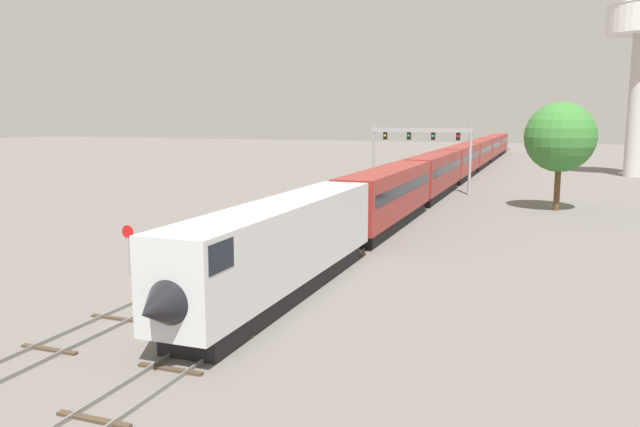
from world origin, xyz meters
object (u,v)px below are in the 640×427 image
passenger_train (461,161)px  signal_gantry (421,143)px  stop_sign (128,243)px  trackside_tree_left (560,137)px

passenger_train → signal_gantry: bearing=-96.9°
stop_sign → trackside_tree_left: 42.26m
signal_gantry → stop_sign: size_ratio=4.20×
signal_gantry → trackside_tree_left: trackside_tree_left is taller
passenger_train → stop_sign: passenger_train is taller
passenger_train → stop_sign: (-10.00, -63.04, -0.74)m
stop_sign → trackside_tree_left: trackside_tree_left is taller
passenger_train → signal_gantry: size_ratio=12.25×
signal_gantry → stop_sign: 45.25m
passenger_train → trackside_tree_left: (12.95, -27.93, 4.40)m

